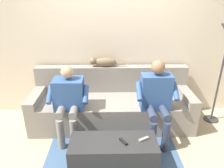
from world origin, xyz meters
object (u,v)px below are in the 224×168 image
at_px(coffee_table, 113,155).
at_px(person_left_seated, 157,97).
at_px(remote_gray, 144,139).
at_px(couch, 112,105).
at_px(cat_on_backrest, 103,62).
at_px(remote_black, 123,141).
at_px(person_right_seated, 69,98).

xyz_separation_m(coffee_table, person_left_seated, (-0.62, -0.63, 0.46)).
height_order(coffee_table, remote_gray, remote_gray).
relative_size(person_left_seated, remote_gray, 8.83).
distance_m(couch, person_left_seated, 0.83).
distance_m(cat_on_backrest, remote_black, 1.47).
height_order(remote_black, remote_gray, remote_black).
xyz_separation_m(coffee_table, remote_black, (-0.11, 0.02, 0.22)).
distance_m(couch, cat_on_backrest, 0.73).
xyz_separation_m(couch, remote_gray, (-0.36, 1.02, 0.11)).
xyz_separation_m(person_left_seated, cat_on_backrest, (0.76, -0.69, 0.30)).
distance_m(coffee_table, person_left_seated, 1.00).
bearing_deg(remote_black, couch, 153.83).
relative_size(couch, remote_black, 19.74).
height_order(couch, cat_on_backrest, cat_on_backrest).
bearing_deg(person_right_seated, coffee_table, 132.64).
xyz_separation_m(coffee_table, remote_gray, (-0.36, -0.02, 0.21)).
relative_size(person_left_seated, person_right_seated, 1.07).
height_order(coffee_table, cat_on_backrest, cat_on_backrest).
xyz_separation_m(person_right_seated, remote_gray, (-0.99, 0.65, -0.22)).
height_order(person_right_seated, cat_on_backrest, person_right_seated).
height_order(person_right_seated, remote_gray, person_right_seated).
xyz_separation_m(person_right_seated, cat_on_backrest, (-0.48, -0.64, 0.34)).
height_order(couch, person_left_seated, person_left_seated).
relative_size(couch, person_left_seated, 2.15).
distance_m(person_right_seated, remote_black, 1.04).
bearing_deg(coffee_table, couch, -90.00).
xyz_separation_m(remote_black, remote_gray, (-0.25, -0.04, -0.00)).
bearing_deg(couch, cat_on_backrest, -62.75).
bearing_deg(remote_gray, remote_black, 161.01).
distance_m(coffee_table, remote_gray, 0.42).
xyz_separation_m(couch, coffee_table, (0.00, 1.05, -0.10)).
distance_m(person_left_seated, cat_on_backrest, 1.07).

